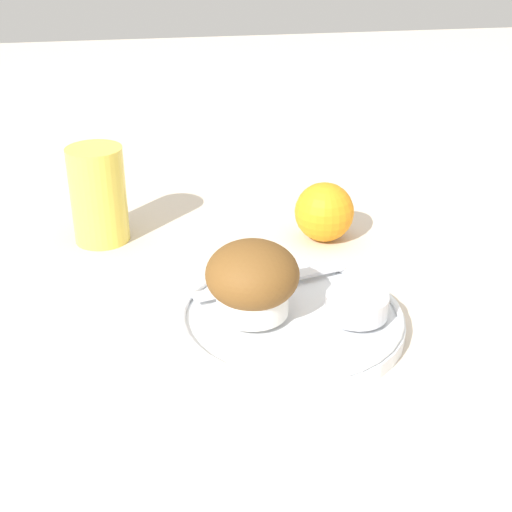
{
  "coord_description": "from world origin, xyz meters",
  "views": [
    {
      "loc": [
        -0.14,
        -0.54,
        0.37
      ],
      "look_at": [
        -0.04,
        0.06,
        0.06
      ],
      "focal_mm": 50.0,
      "sensor_mm": 36.0,
      "label": 1
    }
  ],
  "objects_px": {
    "butter_knife": "(271,281)",
    "orange_fruit": "(324,212)",
    "juice_glass": "(98,195)",
    "muffin": "(252,280)"
  },
  "relations": [
    {
      "from": "muffin",
      "to": "butter_knife",
      "type": "height_order",
      "value": "muffin"
    },
    {
      "from": "butter_knife",
      "to": "orange_fruit",
      "type": "bearing_deg",
      "value": 41.11
    },
    {
      "from": "juice_glass",
      "to": "butter_knife",
      "type": "bearing_deg",
      "value": -45.05
    },
    {
      "from": "orange_fruit",
      "to": "juice_glass",
      "type": "height_order",
      "value": "juice_glass"
    },
    {
      "from": "muffin",
      "to": "orange_fruit",
      "type": "bearing_deg",
      "value": 57.54
    },
    {
      "from": "muffin",
      "to": "orange_fruit",
      "type": "xyz_separation_m",
      "value": [
        0.11,
        0.18,
        -0.02
      ]
    },
    {
      "from": "orange_fruit",
      "to": "juice_glass",
      "type": "relative_size",
      "value": 0.61
    },
    {
      "from": "butter_knife",
      "to": "orange_fruit",
      "type": "relative_size",
      "value": 2.33
    },
    {
      "from": "orange_fruit",
      "to": "juice_glass",
      "type": "bearing_deg",
      "value": 170.68
    },
    {
      "from": "butter_knife",
      "to": "orange_fruit",
      "type": "distance_m",
      "value": 0.16
    }
  ]
}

